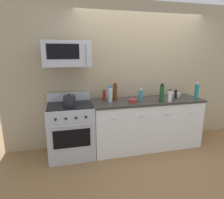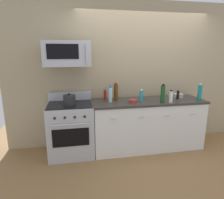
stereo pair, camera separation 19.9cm
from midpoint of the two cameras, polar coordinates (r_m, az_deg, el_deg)
ground_plane at (r=3.96m, az=11.43°, el=-13.29°), size 6.18×6.18×0.00m
back_wall at (r=3.95m, az=10.10°, el=7.22°), size 5.15×0.10×2.70m
counter_unit at (r=3.78m, az=11.76°, el=-7.04°), size 2.06×0.66×0.92m
range_oven at (r=3.51m, az=-10.22°, el=-8.43°), size 0.76×0.69×1.07m
microwave at (r=3.31m, az=-11.17°, el=12.97°), size 0.74×0.44×0.40m
bottle_wine_amber at (r=3.54m, az=2.73°, el=2.14°), size 0.08×0.08×0.32m
bottle_soy_sauce_dark at (r=3.89m, az=20.01°, el=1.30°), size 0.05×0.05×0.17m
bottle_hot_sauce_red at (r=3.61m, az=-0.46°, el=1.37°), size 0.05×0.05×0.19m
bottle_wine_green at (r=3.50m, az=16.13°, el=1.56°), size 0.08×0.08×0.33m
bottle_dish_soap at (r=3.49m, az=10.15°, el=1.05°), size 0.06×0.06×0.23m
bottle_vinegar_white at (r=3.55m, az=18.32°, el=0.76°), size 0.07×0.07×0.22m
bottle_sparkling_teal at (r=3.94m, az=25.51°, el=1.92°), size 0.07×0.07×0.31m
bottle_water_clear at (r=3.42m, az=1.18°, el=1.47°), size 0.07×0.07×0.28m
bowl_steel_prep at (r=4.03m, az=20.11°, el=1.08°), size 0.19×0.19×0.07m
bowl_red_small at (r=3.44m, az=7.80°, el=-0.44°), size 0.14×0.14×0.05m
stockpot at (r=3.30m, az=-10.59°, el=-0.11°), size 0.20×0.20×0.20m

